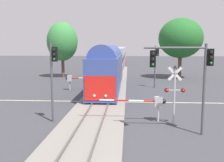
# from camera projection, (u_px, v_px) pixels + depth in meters

# --- Properties ---
(ground_plane) EXTENTS (220.00, 220.00, 0.00)m
(ground_plane) POSITION_uv_depth(u_px,v_px,m) (103.00, 102.00, 25.07)
(ground_plane) COLOR #3D3D42
(road_centre_stripe) EXTENTS (44.00, 0.20, 0.01)m
(road_centre_stripe) POSITION_uv_depth(u_px,v_px,m) (103.00, 102.00, 25.07)
(road_centre_stripe) COLOR beige
(road_centre_stripe) RESTS_ON ground
(railway_track) EXTENTS (4.40, 80.00, 0.32)m
(railway_track) POSITION_uv_depth(u_px,v_px,m) (103.00, 101.00, 25.06)
(railway_track) COLOR gray
(railway_track) RESTS_ON ground
(commuter_train) EXTENTS (3.04, 67.28, 5.16)m
(commuter_train) POSITION_uv_depth(u_px,v_px,m) (117.00, 58.00, 53.70)
(commuter_train) COLOR #384C93
(commuter_train) RESTS_ON railway_track
(crossing_gate_near) EXTENTS (5.87, 0.40, 1.80)m
(crossing_gate_near) POSITION_uv_depth(u_px,v_px,m) (149.00, 102.00, 18.44)
(crossing_gate_near) COLOR #B7B7BC
(crossing_gate_near) RESTS_ON ground
(crossing_signal_mast) EXTENTS (1.36, 0.44, 4.09)m
(crossing_signal_mast) POSITION_uv_depth(u_px,v_px,m) (175.00, 89.00, 17.49)
(crossing_signal_mast) COLOR #B2B2B7
(crossing_signal_mast) RESTS_ON ground
(crossing_gate_far) EXTENTS (6.12, 0.40, 1.80)m
(crossing_gate_far) POSITION_uv_depth(u_px,v_px,m) (76.00, 79.00, 31.31)
(crossing_gate_far) COLOR #B7B7BC
(crossing_gate_far) RESTS_ON ground
(traffic_signal_far_side) EXTENTS (0.53, 0.38, 5.39)m
(traffic_signal_far_side) POSITION_uv_depth(u_px,v_px,m) (156.00, 60.00, 32.83)
(traffic_signal_far_side) COLOR #4C4C51
(traffic_signal_far_side) RESTS_ON ground
(traffic_signal_median) EXTENTS (0.53, 0.38, 5.60)m
(traffic_signal_median) POSITION_uv_depth(u_px,v_px,m) (53.00, 69.00, 17.91)
(traffic_signal_median) COLOR #4C4C51
(traffic_signal_median) RESTS_ON ground
(traffic_signal_near_right) EXTENTS (4.05, 0.38, 5.51)m
(traffic_signal_near_right) POSITION_uv_depth(u_px,v_px,m) (188.00, 67.00, 15.24)
(traffic_signal_near_right) COLOR #4C4C51
(traffic_signal_near_right) RESTS_ON ground
(oak_behind_train) EXTENTS (5.14, 5.14, 9.31)m
(oak_behind_train) POSITION_uv_depth(u_px,v_px,m) (62.00, 42.00, 43.65)
(oak_behind_train) COLOR brown
(oak_behind_train) RESTS_ON ground
(oak_far_right) EXTENTS (7.14, 7.14, 9.79)m
(oak_far_right) POSITION_uv_depth(u_px,v_px,m) (181.00, 38.00, 41.97)
(oak_far_right) COLOR brown
(oak_far_right) RESTS_ON ground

